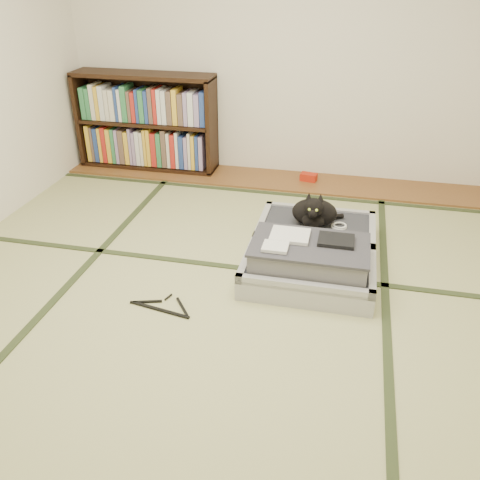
# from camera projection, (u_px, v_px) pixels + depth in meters

# --- Properties ---
(floor) EXTENTS (4.50, 4.50, 0.00)m
(floor) POSITION_uv_depth(u_px,v_px,m) (220.00, 301.00, 3.13)
(floor) COLOR tan
(floor) RESTS_ON ground
(wood_strip) EXTENTS (4.00, 0.50, 0.02)m
(wood_strip) POSITION_uv_depth(u_px,v_px,m) (273.00, 180.00, 4.83)
(wood_strip) COLOR brown
(wood_strip) RESTS_ON ground
(red_item) EXTENTS (0.16, 0.11, 0.07)m
(red_item) POSITION_uv_depth(u_px,v_px,m) (309.00, 177.00, 4.77)
(red_item) COLOR #B1210E
(red_item) RESTS_ON wood_strip
(room_shell) EXTENTS (4.50, 4.50, 4.50)m
(room_shell) POSITION_uv_depth(u_px,v_px,m) (214.00, 52.00, 2.42)
(room_shell) COLOR white
(room_shell) RESTS_ON ground
(tatami_borders) EXTENTS (4.00, 4.50, 0.01)m
(tatami_borders) POSITION_uv_depth(u_px,v_px,m) (238.00, 260.00, 3.55)
(tatami_borders) COLOR #2D381E
(tatami_borders) RESTS_ON ground
(bookcase) EXTENTS (1.36, 0.31, 0.92)m
(bookcase) POSITION_uv_depth(u_px,v_px,m) (146.00, 124.00, 4.93)
(bookcase) COLOR black
(bookcase) RESTS_ON wood_strip
(suitcase) EXTENTS (0.83, 1.11, 0.33)m
(suitcase) POSITION_uv_depth(u_px,v_px,m) (312.00, 252.00, 3.43)
(suitcase) COLOR #A1A0A5
(suitcase) RESTS_ON floor
(cat) EXTENTS (0.37, 0.37, 0.30)m
(cat) POSITION_uv_depth(u_px,v_px,m) (314.00, 213.00, 3.61)
(cat) COLOR black
(cat) RESTS_ON suitcase
(cable_coil) EXTENTS (0.12, 0.12, 0.03)m
(cable_coil) POSITION_uv_depth(u_px,v_px,m) (339.00, 226.00, 3.64)
(cable_coil) COLOR white
(cable_coil) RESTS_ON suitcase
(hanger) EXTENTS (0.41, 0.22, 0.01)m
(hanger) POSITION_uv_depth(u_px,v_px,m) (162.00, 307.00, 3.07)
(hanger) COLOR black
(hanger) RESTS_ON floor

